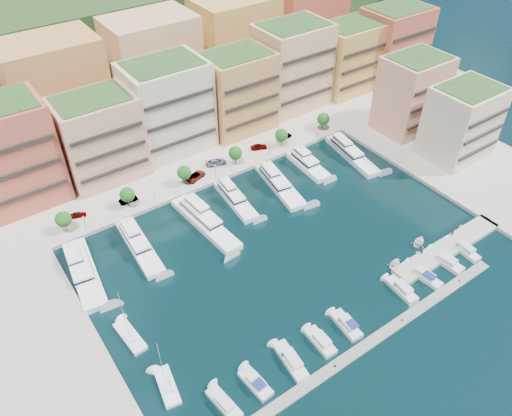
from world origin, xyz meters
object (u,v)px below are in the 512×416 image
object	(u,v)px
tree_3	(235,153)
cruiser_6	(402,290)
lamppost_0	(84,221)
car_2	(196,176)
car_1	(128,199)
person_1	(452,232)
cruiser_7	(423,276)
yacht_0	(83,270)
tender_1	(418,252)
lamppost_3	(269,148)
lamppost_1	(154,194)
cruiser_0	(224,404)
yacht_1	(138,244)
person_0	(422,251)
yacht_6	(350,152)
cruiser_9	(464,250)
car_4	(259,147)
cruiser_1	(256,383)
tree_1	(127,195)
sailboat_0	(167,387)
cruiser_4	(347,325)
tender_3	(461,226)
car_5	(285,136)
cruiser_2	(291,361)
tree_0	(63,219)
tree_5	(323,119)
tree_2	(184,173)
yacht_3	(234,198)
yacht_4	(278,183)
yacht_2	(203,220)
car_3	(216,162)
lamppost_2	(215,169)
yacht_5	(307,163)
tender_0	(395,264)
cruiser_3	(321,342)
tender_2	(419,242)
lamppost_4	(318,129)

from	to	relation	value
tree_3	cruiser_6	size ratio (longest dim) A/B	0.71
lamppost_0	car_2	world-z (taller)	lamppost_0
car_1	person_1	world-z (taller)	person_1
tree_3	cruiser_6	world-z (taller)	tree_3
car_1	cruiser_6	bearing A→B (deg)	-148.04
cruiser_7	yacht_0	bearing A→B (deg)	143.97
tender_1	lamppost_3	bearing A→B (deg)	30.69
lamppost_0	lamppost_1	distance (m)	18.00
tree_3	cruiser_0	xyz separation A→B (m)	(-40.61, -58.08, -4.20)
yacht_1	cruiser_6	bearing A→B (deg)	-47.94
car_1	person_0	size ratio (longest dim) A/B	2.49
yacht_6	cruiser_9	size ratio (longest dim) A/B	2.63
lamppost_3	car_4	size ratio (longest dim) A/B	0.88
cruiser_1	tender_1	bearing A→B (deg)	6.46
tree_1	lamppost_1	xyz separation A→B (m)	(6.00, -2.30, -0.92)
cruiser_7	sailboat_0	world-z (taller)	sailboat_0
cruiser_7	cruiser_4	bearing A→B (deg)	179.95
tender_3	car_5	distance (m)	56.32
person_1	cruiser_2	bearing A→B (deg)	9.51
tree_0	person_1	world-z (taller)	tree_0
tree_5	cruiser_1	bearing A→B (deg)	-138.64
tree_2	lamppost_3	distance (m)	26.12
tree_1	tender_3	xyz separation A→B (m)	(62.86, -52.47, -4.33)
yacht_3	yacht_4	world-z (taller)	same
yacht_2	car_3	bearing A→B (deg)	50.82
lamppost_3	car_5	world-z (taller)	lamppost_3
yacht_4	yacht_1	bearing A→B (deg)	179.79
lamppost_1	car_2	world-z (taller)	lamppost_1
tree_3	tender_1	distance (m)	54.89
yacht_6	person_0	distance (m)	42.02
lamppost_2	yacht_5	bearing A→B (deg)	-20.64
car_2	person_1	size ratio (longest dim) A/B	3.03
tender_0	car_5	xyz separation A→B (m)	(10.91, 54.63, 1.37)
cruiser_1	car_1	world-z (taller)	car_1
tree_0	lamppost_1	xyz separation A→B (m)	(22.00, -2.30, -0.92)
yacht_1	lamppost_1	bearing A→B (deg)	49.03
cruiser_0	tender_0	size ratio (longest dim) A/B	2.03
person_0	person_1	bearing A→B (deg)	-111.24
tree_2	cruiser_3	bearing A→B (deg)	-92.71
car_4	car_1	bearing A→B (deg)	112.48
lamppost_2	cruiser_3	distance (m)	56.90
yacht_3	lamppost_1	bearing A→B (deg)	149.55
tree_1	sailboat_0	xyz separation A→B (m)	(-15.10, -49.46, -4.43)
car_3	person_0	xyz separation A→B (m)	(19.57, -56.55, 0.10)
tree_0	tender_2	size ratio (longest dim) A/B	1.30
yacht_3	tender_1	bearing A→B (deg)	-58.97
yacht_0	yacht_2	size ratio (longest dim) A/B	0.92
tender_3	yacht_1	bearing A→B (deg)	69.79
lamppost_4	yacht_3	xyz separation A→B (m)	(-36.66, -10.19, -2.62)
tree_3	tender_0	distance (m)	52.86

